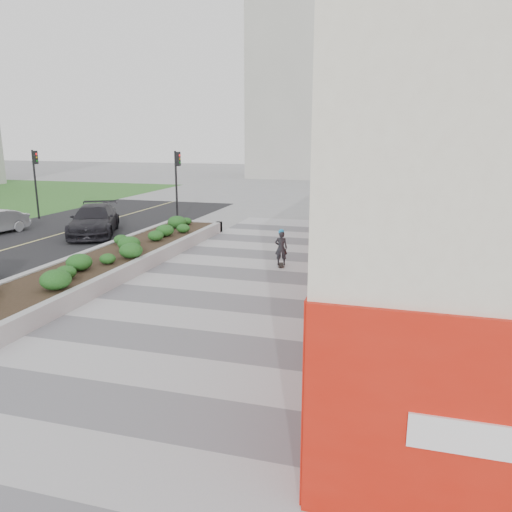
{
  "coord_description": "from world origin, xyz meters",
  "views": [
    {
      "loc": [
        5.01,
        -8.86,
        5.0
      ],
      "look_at": [
        0.55,
        6.73,
        1.1
      ],
      "focal_mm": 35.0,
      "sensor_mm": 36.0,
      "label": 1
    }
  ],
  "objects_px": {
    "traffic_signal_far": "(35,174)",
    "car_dark": "(94,220)",
    "traffic_signal_near": "(177,177)",
    "skateboarder": "(281,248)",
    "planter": "(103,262)"
  },
  "relations": [
    {
      "from": "traffic_signal_near",
      "to": "skateboarder",
      "type": "xyz_separation_m",
      "value": [
        7.95,
        -7.81,
        -2.0
      ]
    },
    {
      "from": "traffic_signal_near",
      "to": "skateboarder",
      "type": "height_order",
      "value": "traffic_signal_near"
    },
    {
      "from": "traffic_signal_far",
      "to": "car_dark",
      "type": "distance_m",
      "value": 7.55
    },
    {
      "from": "skateboarder",
      "to": "planter",
      "type": "bearing_deg",
      "value": -170.36
    },
    {
      "from": "planter",
      "to": "traffic_signal_far",
      "type": "height_order",
      "value": "traffic_signal_far"
    },
    {
      "from": "skateboarder",
      "to": "car_dark",
      "type": "distance_m",
      "value": 11.44
    },
    {
      "from": "planter",
      "to": "traffic_signal_near",
      "type": "distance_m",
      "value": 10.9
    },
    {
      "from": "skateboarder",
      "to": "traffic_signal_far",
      "type": "bearing_deg",
      "value": 143.15
    },
    {
      "from": "planter",
      "to": "car_dark",
      "type": "bearing_deg",
      "value": 125.81
    },
    {
      "from": "planter",
      "to": "car_dark",
      "type": "distance_m",
      "value": 7.88
    },
    {
      "from": "traffic_signal_far",
      "to": "planter",
      "type": "bearing_deg",
      "value": -42.46
    },
    {
      "from": "traffic_signal_far",
      "to": "skateboarder",
      "type": "height_order",
      "value": "traffic_signal_far"
    },
    {
      "from": "planter",
      "to": "car_dark",
      "type": "relative_size",
      "value": 3.42
    },
    {
      "from": "traffic_signal_far",
      "to": "car_dark",
      "type": "relative_size",
      "value": 0.8
    },
    {
      "from": "traffic_signal_far",
      "to": "traffic_signal_near",
      "type": "bearing_deg",
      "value": 3.11
    }
  ]
}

